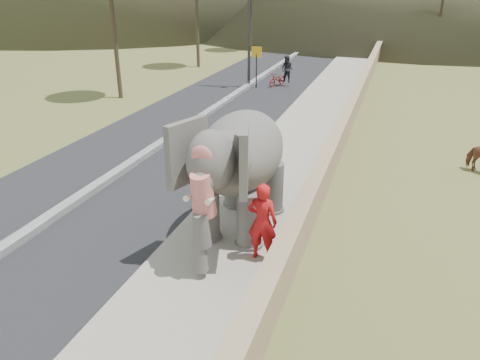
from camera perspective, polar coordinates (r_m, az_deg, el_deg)
name	(u,v)px	position (r m, az deg, el deg)	size (l,w,h in m)	color
ground	(214,269)	(10.74, -3.22, -10.81)	(160.00, 160.00, 0.00)	olive
road	(191,126)	(20.93, -5.97, 6.58)	(7.00, 120.00, 0.03)	black
median	(191,124)	(20.90, -5.98, 6.83)	(0.35, 120.00, 0.22)	black
walkway	(303,136)	(19.46, 7.65, 5.38)	(3.00, 120.00, 0.15)	#9E9687
parapet	(344,128)	(19.10, 12.60, 6.17)	(0.30, 120.00, 1.10)	tan
lamppost	(255,1)	(27.90, 1.79, 21.02)	(1.76, 0.36, 8.00)	#302F34
signboard	(256,60)	(28.05, 2.02, 14.40)	(0.60, 0.08, 2.40)	#2D2D33
elephant_and_man	(242,169)	(11.57, 0.24, 1.37)	(2.40, 4.33, 3.11)	#67635E
motorcyclist	(282,74)	(28.82, 5.15, 12.71)	(1.56, 1.68, 1.82)	maroon
trees	(412,8)	(39.79, 20.23, 19.05)	(47.58, 35.36, 8.40)	#473828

